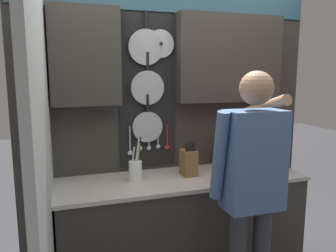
# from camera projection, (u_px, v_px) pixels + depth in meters

# --- Properties ---
(base_cabinet_counter) EXTENTS (1.96, 0.61, 0.91)m
(base_cabinet_counter) POSITION_uv_depth(u_px,v_px,m) (182.00, 231.00, 2.68)
(base_cabinet_counter) COLOR #38332D
(base_cabinet_counter) RESTS_ON ground_plane
(back_wall_unit) EXTENTS (2.53, 0.20, 2.40)m
(back_wall_unit) POSITION_uv_depth(u_px,v_px,m) (175.00, 102.00, 2.77)
(back_wall_unit) COLOR #38332D
(back_wall_unit) RESTS_ON ground_plane
(side_wall) EXTENTS (0.04, 1.60, 2.40)m
(side_wall) POSITION_uv_depth(u_px,v_px,m) (44.00, 166.00, 1.87)
(side_wall) COLOR silver
(side_wall) RESTS_ON ground_plane
(microwave) EXTENTS (0.46, 0.36, 0.26)m
(microwave) POSITION_uv_depth(u_px,v_px,m) (251.00, 154.00, 2.81)
(microwave) COLOR red
(microwave) RESTS_ON base_cabinet_counter
(knife_block) EXTENTS (0.11, 0.15, 0.29)m
(knife_block) POSITION_uv_depth(u_px,v_px,m) (189.00, 162.00, 2.64)
(knife_block) COLOR brown
(knife_block) RESTS_ON base_cabinet_counter
(utensil_crock) EXTENTS (0.11, 0.10, 0.34)m
(utensil_crock) POSITION_uv_depth(u_px,v_px,m) (136.00, 169.00, 2.51)
(utensil_crock) COLOR white
(utensil_crock) RESTS_ON base_cabinet_counter
(person) EXTENTS (0.54, 0.67, 1.74)m
(person) POSITION_uv_depth(u_px,v_px,m) (252.00, 180.00, 2.12)
(person) COLOR #383842
(person) RESTS_ON ground_plane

